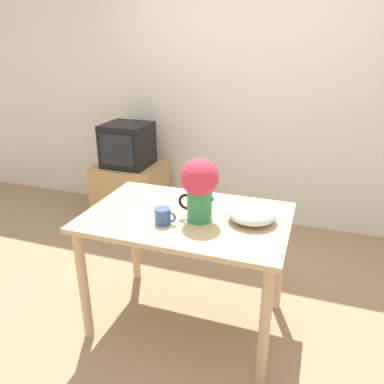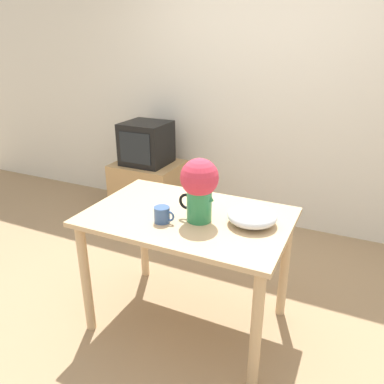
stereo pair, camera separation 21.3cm
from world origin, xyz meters
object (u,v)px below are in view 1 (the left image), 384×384
at_px(coffee_mug, 163,216).
at_px(white_bowl, 252,213).
at_px(flower_vase, 200,185).
at_px(tv_set, 128,145).

xyz_separation_m(coffee_mug, white_bowl, (0.47, 0.19, 0.00)).
bearing_deg(flower_vase, tv_set, 131.39).
height_order(flower_vase, coffee_mug, flower_vase).
distance_m(flower_vase, white_bowl, 0.35).
bearing_deg(coffee_mug, tv_set, 124.64).
relative_size(flower_vase, tv_set, 0.85).
xyz_separation_m(flower_vase, white_bowl, (0.29, 0.08, -0.17)).
bearing_deg(flower_vase, white_bowl, 15.76).
bearing_deg(tv_set, coffee_mug, -55.36).
bearing_deg(white_bowl, flower_vase, -164.24).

